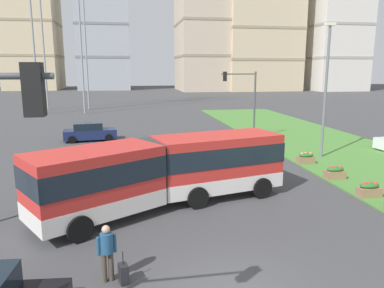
% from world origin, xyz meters
% --- Properties ---
extents(articulated_bus, '(11.72, 6.76, 3.00)m').
position_xyz_m(articulated_bus, '(-1.15, 7.02, 1.65)').
color(articulated_bus, red).
rests_on(articulated_bus, ground).
extents(car_navy_sedan, '(4.59, 2.45, 1.58)m').
position_xyz_m(car_navy_sedan, '(-6.04, 23.75, 0.75)').
color(car_navy_sedan, '#19234C').
rests_on(car_navy_sedan, ground).
extents(pedestrian_crossing, '(0.56, 0.36, 1.74)m').
position_xyz_m(pedestrian_crossing, '(-3.44, 1.25, 1.00)').
color(pedestrian_crossing, '#4C4238').
rests_on(pedestrian_crossing, ground).
extents(rolling_suitcase, '(0.33, 0.41, 0.97)m').
position_xyz_m(rolling_suitcase, '(-2.99, 1.05, 0.31)').
color(rolling_suitcase, '#232328').
rests_on(rolling_suitcase, ground).
extents(flower_planter_2, '(1.10, 0.56, 0.74)m').
position_xyz_m(flower_planter_2, '(8.59, 6.41, 0.43)').
color(flower_planter_2, '#937051').
rests_on(flower_planter_2, grass_median).
extents(flower_planter_3, '(1.10, 0.56, 0.74)m').
position_xyz_m(flower_planter_3, '(8.59, 9.42, 0.43)').
color(flower_planter_3, '#937051').
rests_on(flower_planter_3, grass_median).
extents(flower_planter_4, '(1.10, 0.56, 0.74)m').
position_xyz_m(flower_planter_4, '(8.59, 12.91, 0.43)').
color(flower_planter_4, '#937051').
rests_on(flower_planter_4, grass_median).
extents(traffic_light_far_right, '(3.09, 0.28, 5.88)m').
position_xyz_m(traffic_light_far_right, '(7.22, 22.00, 4.01)').
color(traffic_light_far_right, '#474C51').
rests_on(traffic_light_far_right, ground).
extents(streetlight_median, '(0.70, 0.28, 9.08)m').
position_xyz_m(streetlight_median, '(10.49, 14.40, 4.98)').
color(streetlight_median, slate).
rests_on(streetlight_median, ground).
extents(apartment_tower_west, '(15.03, 17.48, 47.46)m').
position_xyz_m(apartment_tower_west, '(-30.00, 111.60, 23.75)').
color(apartment_tower_west, beige).
rests_on(apartment_tower_west, ground).
extents(apartment_tower_westcentre, '(15.06, 15.18, 45.28)m').
position_xyz_m(apartment_tower_westcentre, '(-9.13, 107.78, 22.66)').
color(apartment_tower_westcentre, '#9EA3AD').
rests_on(apartment_tower_westcentre, ground).
extents(apartment_tower_centre, '(19.39, 20.01, 46.18)m').
position_xyz_m(apartment_tower_centre, '(21.71, 98.73, 23.11)').
color(apartment_tower_centre, '#C6B299').
rests_on(apartment_tower_centre, ground).
extents(apartment_tower_eastcentre, '(20.66, 17.69, 41.31)m').
position_xyz_m(apartment_tower_eastcentre, '(35.08, 96.42, 20.68)').
color(apartment_tower_eastcentre, beige).
rests_on(apartment_tower_eastcentre, ground).
extents(apartment_tower_east, '(14.63, 18.49, 43.79)m').
position_xyz_m(apartment_tower_east, '(56.14, 93.36, 21.92)').
color(apartment_tower_east, silver).
rests_on(apartment_tower_east, ground).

